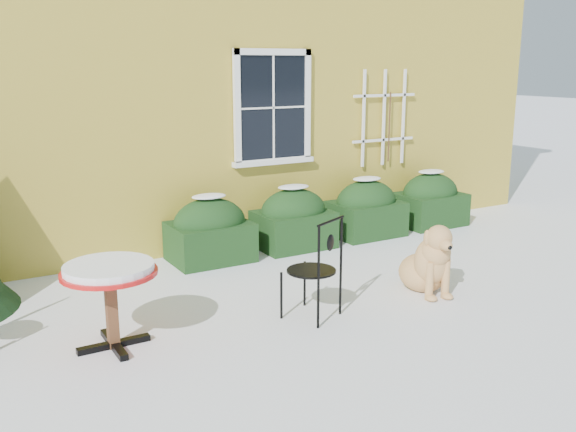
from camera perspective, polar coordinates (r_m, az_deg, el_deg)
ground at (r=6.76m, az=4.35°, el=-9.16°), size 80.00×80.00×0.00m
house at (r=12.64m, az=-14.46°, el=15.86°), size 12.40×8.40×6.40m
hedge_row at (r=9.53m, az=3.84°, el=0.13°), size 4.95×0.80×0.91m
bistro_table at (r=6.10m, az=-15.59°, el=-5.36°), size 0.88×0.88×0.82m
patio_chair_near at (r=6.62m, az=2.43°, el=-4.66°), size 0.64×0.63×1.08m
dog at (r=7.55m, az=12.43°, el=-4.17°), size 0.68×0.93×0.87m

